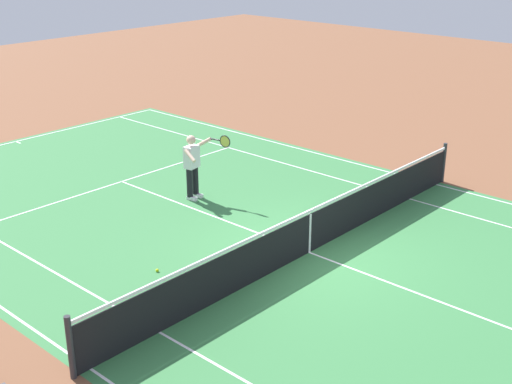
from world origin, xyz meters
TOP-DOWN VIEW (x-y plane):
  - ground_plane at (0.00, 0.00)m, footprint 60.00×60.00m
  - court_slab at (0.00, 0.00)m, footprint 24.20×11.40m
  - court_line_markings at (0.00, 0.00)m, footprint 23.85×11.05m
  - tennis_net at (0.00, 0.00)m, footprint 0.10×11.70m
  - tennis_player_near at (4.06, -0.49)m, footprint 1.02×0.82m
  - tennis_ball at (1.70, 2.72)m, footprint 0.07×0.07m

SIDE VIEW (x-z plane):
  - ground_plane at x=0.00m, z-range 0.00..0.00m
  - court_slab at x=0.00m, z-range 0.00..0.00m
  - court_line_markings at x=0.00m, z-range 0.00..0.01m
  - tennis_ball at x=1.70m, z-range 0.00..0.07m
  - tennis_net at x=0.00m, z-range -0.05..1.03m
  - tennis_player_near at x=4.06m, z-range 0.08..1.78m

